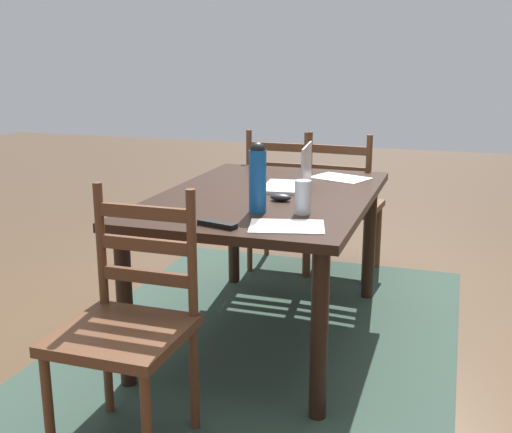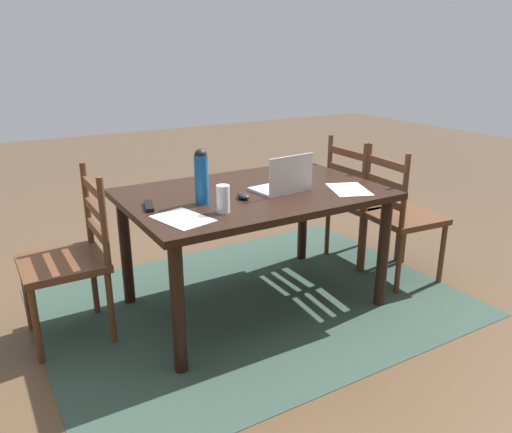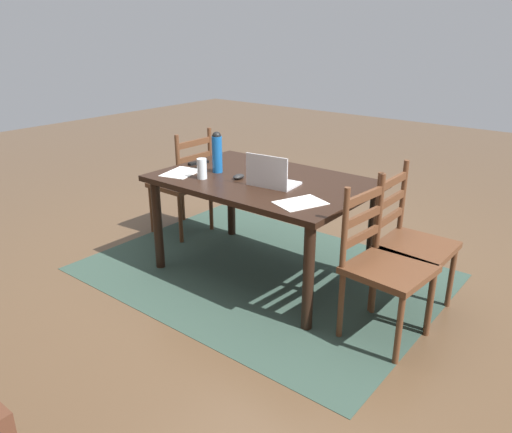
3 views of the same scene
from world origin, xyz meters
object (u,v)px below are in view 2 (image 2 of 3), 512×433
Objects in this scene: drinking_glass at (223,199)px; tv_remote at (149,206)px; chair_right_near at (70,260)px; computer_mouse at (243,196)px; dining_table at (254,205)px; chair_left_near at (361,202)px; water_bottle at (201,176)px; laptop at (284,182)px; chair_left_far at (400,216)px.

tv_remote is (0.31, -0.27, -0.06)m from drinking_glass.
chair_right_near reaches higher than computer_mouse.
computer_mouse is 0.53m from tv_remote.
dining_table is 8.96× the size of tv_remote.
computer_mouse reaches higher than dining_table.
chair_left_near is at bearing -169.12° from dining_table.
chair_right_near reaches higher than drinking_glass.
water_bottle is at bearing -81.39° from drinking_glass.
laptop is at bearing 18.69° from chair_left_near.
tv_remote is (-0.40, 0.20, 0.30)m from chair_right_near.
chair_left_near is 1.00× the size of chair_right_near.
chair_left_far and chair_right_near have the same top height.
chair_left_near is (0.00, -0.40, 0.00)m from chair_left_far.
laptop is (0.90, -0.10, 0.34)m from chair_left_far.
chair_right_near is 3.12× the size of water_bottle.
chair_left_far is 1.50m from water_bottle.
drinking_glass is (1.39, 0.47, 0.36)m from chair_left_near.
drinking_glass is at bearing 18.60° from chair_left_near.
water_bottle reaches higher than chair_left_near.
tv_remote is at bearing -12.05° from computer_mouse.
chair_right_near is at bearing -21.98° from water_bottle.
chair_right_near reaches higher than dining_table.
chair_left_near is at bearing -161.40° from drinking_glass.
drinking_glass is at bearing 2.81° from chair_left_far.
chair_left_near reaches higher than computer_mouse.
laptop is 0.81m from tv_remote.
laptop reaches higher than dining_table.
laptop reaches higher than chair_left_near.
laptop is (0.90, 0.30, 0.34)m from chair_left_near.
dining_table is 0.46m from drinking_glass.
water_bottle is at bearing 10.93° from chair_left_near.
chair_left_far is 0.40m from chair_left_near.
drinking_glass is 0.86× the size of tv_remote.
dining_table is at bearing -142.05° from drinking_glass.
chair_left_near is 1.51m from drinking_glass.
dining_table is 5.00× the size of water_bottle.
chair_right_near is at bearing -18.14° from computer_mouse.
computer_mouse is (1.18, 0.31, 0.30)m from chair_left_near.
drinking_glass reaches higher than dining_table.
laptop reaches higher than computer_mouse.
chair_left_far is 2.78× the size of laptop.
laptop is at bearing -161.57° from drinking_glass.
drinking_glass is (-0.03, 0.19, -0.09)m from water_bottle.
chair_left_far is at bearing -177.19° from drinking_glass.
tv_remote is at bearing 6.56° from chair_left_near.
drinking_glass is 1.46× the size of computer_mouse.
dining_table is 15.23× the size of computer_mouse.
chair_right_near is 2.78× the size of laptop.
chair_left_near is (-1.05, -0.20, -0.20)m from dining_table.
chair_left_near reaches higher than dining_table.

